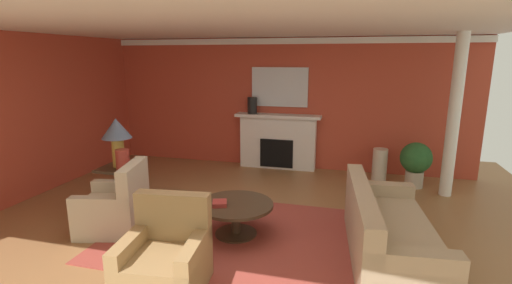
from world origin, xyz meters
TOP-DOWN VIEW (x-y plane):
  - ground_plane at (0.00, 0.00)m, footprint 9.51×9.51m
  - wall_fireplace at (0.00, 3.29)m, footprint 7.91×0.12m
  - wall_window at (-3.72, 0.30)m, footprint 0.12×7.05m
  - ceiling_panel at (0.00, 0.30)m, footprint 7.91×7.05m
  - crown_moulding at (0.00, 3.21)m, footprint 7.91×0.08m
  - area_rug at (0.13, -0.13)m, footprint 3.35×2.43m
  - fireplace at (0.03, 3.08)m, footprint 1.80×0.35m
  - mantel_mirror at (0.03, 3.20)m, footprint 1.19×0.04m
  - sofa at (2.02, -0.26)m, footprint 1.09×2.18m
  - armchair_near_window at (-1.52, -0.41)m, footprint 0.96×0.96m
  - armchair_facing_fireplace at (-0.19, -1.47)m, footprint 0.89×0.89m
  - coffee_table at (0.13, -0.13)m, footprint 1.00×1.00m
  - side_table at (-1.84, 0.21)m, footprint 0.56×0.56m
  - table_lamp at (-1.84, 0.21)m, footprint 0.44×0.44m
  - vase_on_side_table at (-1.69, 0.09)m, footprint 0.20×0.20m
  - vase_tall_corner at (2.10, 2.78)m, footprint 0.28×0.28m
  - vase_mantel_left at (-0.52, 3.03)m, footprint 0.20×0.20m
  - book_red_cover at (-0.05, -0.25)m, footprint 0.24×0.25m
  - potted_plant at (2.70, 2.53)m, footprint 0.56×0.56m
  - column_white at (3.17, 2.22)m, footprint 0.20×0.20m

SIDE VIEW (x-z plane):
  - ground_plane at x=0.00m, z-range 0.00..0.00m
  - area_rug at x=0.13m, z-range 0.00..0.01m
  - sofa at x=2.02m, z-range -0.13..0.72m
  - armchair_near_window at x=-1.52m, z-range -0.17..0.78m
  - armchair_facing_fireplace at x=-0.19m, z-range -0.17..0.78m
  - vase_tall_corner at x=2.10m, z-range 0.00..0.62m
  - coffee_table at x=0.13m, z-range 0.11..0.56m
  - side_table at x=-1.84m, z-range 0.05..0.75m
  - book_red_cover at x=-0.05m, z-range 0.45..0.51m
  - potted_plant at x=2.70m, z-range 0.08..0.91m
  - fireplace at x=0.03m, z-range -0.03..1.13m
  - vase_on_side_table at x=-1.69m, z-range 0.70..1.01m
  - table_lamp at x=-1.84m, z-range 0.85..1.60m
  - vase_mantel_left at x=-0.52m, z-range 1.16..1.51m
  - wall_fireplace at x=0.00m, z-range 0.00..2.73m
  - wall_window at x=-3.72m, z-range 0.00..2.73m
  - column_white at x=3.17m, z-range 0.00..2.73m
  - mantel_mirror at x=0.03m, z-range 1.31..2.13m
  - crown_moulding at x=0.00m, z-range 2.59..2.71m
  - ceiling_panel at x=0.00m, z-range 2.73..2.79m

